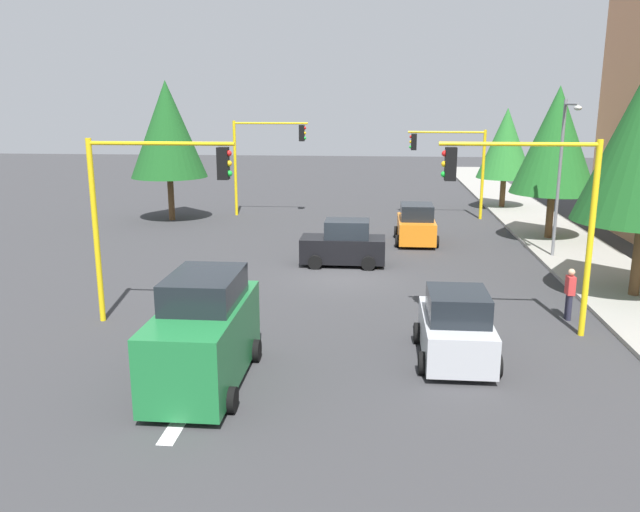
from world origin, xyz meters
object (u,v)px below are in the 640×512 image
at_px(tree_roadside_far, 506,143).
at_px(tree_roadside_mid, 556,140).
at_px(pedestrian_crossing, 570,292).
at_px(traffic_signal_near_left, 531,199).
at_px(car_silver, 456,328).
at_px(delivery_van_green, 204,334).
at_px(traffic_signal_far_left, 452,156).
at_px(traffic_signal_far_right, 264,149).
at_px(car_orange, 416,225).
at_px(car_black, 344,245).
at_px(street_lamp_curbside, 563,163).
at_px(traffic_signal_near_right, 149,195).
at_px(tree_opposite_side, 167,129).

bearing_deg(tree_roadside_far, tree_roadside_mid, 2.86).
distance_m(tree_roadside_mid, pedestrian_crossing, 13.43).
xyz_separation_m(traffic_signal_near_left, tree_roadside_mid, (-14.00, 4.27, 0.91)).
bearing_deg(car_silver, delivery_van_green, -72.13).
distance_m(traffic_signal_far_left, pedestrian_crossing, 18.85).
relative_size(traffic_signal_near_left, traffic_signal_far_right, 1.01).
xyz_separation_m(traffic_signal_far_right, delivery_van_green, (24.29, 2.77, -2.81)).
bearing_deg(traffic_signal_near_left, pedestrian_crossing, 129.46).
xyz_separation_m(tree_roadside_far, car_orange, (11.17, -6.28, -3.38)).
distance_m(traffic_signal_far_right, delivery_van_green, 24.61).
xyz_separation_m(tree_roadside_far, car_black, (16.00, -9.63, -3.39)).
height_order(car_black, pedestrian_crossing, car_black).
relative_size(tree_roadside_mid, car_silver, 2.12).
relative_size(traffic_signal_near_left, street_lamp_curbside, 0.84).
bearing_deg(delivery_van_green, car_silver, 107.87).
bearing_deg(traffic_signal_near_right, tree_roadside_far, 147.62).
height_order(traffic_signal_near_right, delivery_van_green, traffic_signal_near_right).
xyz_separation_m(street_lamp_curbside, tree_roadside_mid, (-4.39, 0.80, 0.70)).
height_order(tree_roadside_far, tree_roadside_mid, tree_roadside_mid).
xyz_separation_m(traffic_signal_far_left, tree_opposite_side, (2.00, -16.64, 1.57)).
height_order(traffic_signal_near_left, tree_opposite_side, tree_opposite_side).
xyz_separation_m(street_lamp_curbside, car_black, (1.61, -9.33, -3.45)).
bearing_deg(tree_opposite_side, tree_roadside_mid, 79.22).
height_order(tree_roadside_far, delivery_van_green, tree_roadside_far).
relative_size(car_orange, pedestrian_crossing, 2.16).
relative_size(traffic_signal_far_right, tree_roadside_mid, 0.75).
distance_m(traffic_signal_near_left, tree_roadside_mid, 14.67).
height_order(delivery_van_green, car_black, delivery_van_green).
relative_size(traffic_signal_far_right, traffic_signal_far_left, 1.09).
distance_m(tree_roadside_far, car_silver, 27.12).
height_order(traffic_signal_near_left, pedestrian_crossing, traffic_signal_near_left).
bearing_deg(car_silver, traffic_signal_far_left, 174.41).
relative_size(traffic_signal_far_left, traffic_signal_near_right, 0.91).
relative_size(traffic_signal_near_left, delivery_van_green, 1.22).
bearing_deg(car_silver, traffic_signal_far_right, -157.56).
bearing_deg(car_orange, traffic_signal_near_left, 11.03).
height_order(car_orange, car_silver, same).
bearing_deg(street_lamp_curbside, delivery_van_green, -41.13).
height_order(tree_opposite_side, delivery_van_green, tree_opposite_side).
relative_size(street_lamp_curbside, tree_opposite_side, 0.86).
relative_size(tree_roadside_mid, delivery_van_green, 1.60).
relative_size(street_lamp_curbside, pedestrian_crossing, 4.12).
relative_size(traffic_signal_far_left, pedestrian_crossing, 3.12).
distance_m(traffic_signal_far_right, car_silver, 24.26).
xyz_separation_m(traffic_signal_far_left, car_black, (12.00, -5.77, -2.88)).
height_order(traffic_signal_far_left, tree_opposite_side, tree_opposite_side).
distance_m(tree_opposite_side, delivery_van_green, 24.05).
distance_m(delivery_van_green, car_black, 12.61).
bearing_deg(car_orange, car_silver, 0.91).
height_order(traffic_signal_far_right, traffic_signal_far_left, traffic_signal_far_right).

